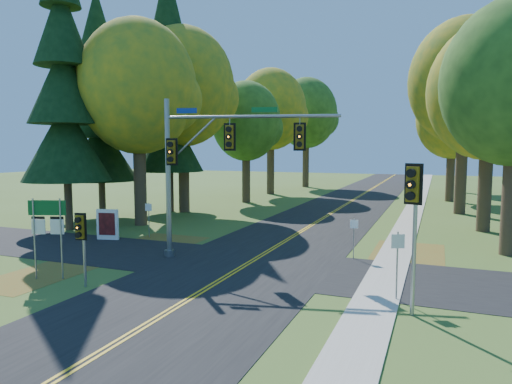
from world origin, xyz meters
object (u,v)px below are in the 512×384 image
at_px(traffic_mast, 209,156).
at_px(east_signal_pole, 413,201).
at_px(info_kiosk, 108,225).
at_px(route_sign_cluster, 47,222).

xyz_separation_m(traffic_mast, east_signal_pole, (9.55, -4.58, -1.25)).
xyz_separation_m(east_signal_pole, info_kiosk, (-17.24, 6.34, -2.83)).
bearing_deg(traffic_mast, info_kiosk, 153.77).
bearing_deg(route_sign_cluster, east_signal_pole, -15.23).
bearing_deg(route_sign_cluster, traffic_mast, 31.76).
relative_size(east_signal_pole, route_sign_cluster, 1.47).
distance_m(traffic_mast, info_kiosk, 8.89).
relative_size(traffic_mast, east_signal_pole, 1.70).
height_order(traffic_mast, east_signal_pole, traffic_mast).
bearing_deg(east_signal_pole, route_sign_cluster, -159.09).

